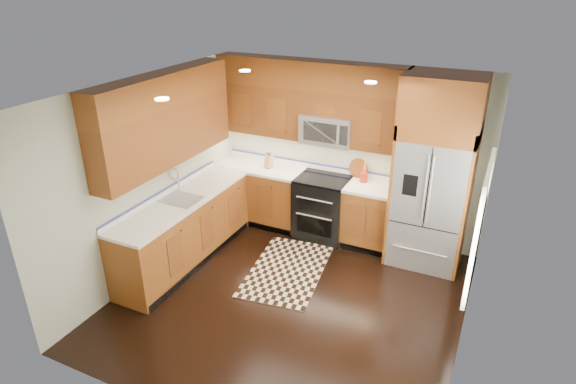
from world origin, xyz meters
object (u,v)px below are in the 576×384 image
at_px(range, 322,207).
at_px(rug, 287,270).
at_px(knife_block, 269,161).
at_px(utensil_crock, 364,175).
at_px(refrigerator, 434,174).

distance_m(range, rug, 1.21).
distance_m(knife_block, utensil_crock, 1.49).
xyz_separation_m(rug, knife_block, (-0.87, 1.17, 1.03)).
bearing_deg(refrigerator, knife_block, 177.92).
bearing_deg(utensil_crock, knife_block, -176.65).
height_order(rug, utensil_crock, utensil_crock).
distance_m(range, utensil_crock, 0.82).
bearing_deg(range, knife_block, 176.79).
bearing_deg(knife_block, refrigerator, -2.08).
height_order(range, rug, range).
height_order(range, refrigerator, refrigerator).
xyz_separation_m(range, rug, (-0.06, -1.11, -0.46)).
bearing_deg(utensil_crock, range, -166.23).
height_order(refrigerator, knife_block, refrigerator).
height_order(range, knife_block, knife_block).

